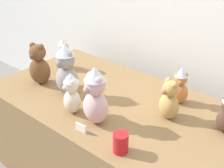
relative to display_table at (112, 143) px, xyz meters
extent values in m
cube|color=olive|center=(0.00, 0.00, 0.00)|extent=(1.64, 0.91, 0.73)
ellipsoid|color=beige|center=(0.08, -0.24, 0.46)|extent=(0.18, 0.16, 0.20)
sphere|color=beige|center=(0.08, -0.24, 0.61)|extent=(0.12, 0.12, 0.12)
sphere|color=beige|center=(0.04, -0.23, 0.65)|extent=(0.04, 0.04, 0.04)
sphere|color=beige|center=(0.11, -0.25, 0.65)|extent=(0.04, 0.04, 0.04)
sphere|color=#A88783|center=(0.07, -0.29, 0.60)|extent=(0.05, 0.05, 0.05)
cone|color=silver|center=(0.08, -0.24, 0.68)|extent=(0.12, 0.12, 0.08)
ellipsoid|color=#CCB78E|center=(-0.59, 0.13, 0.43)|extent=(0.12, 0.11, 0.14)
sphere|color=#CCB78E|center=(-0.59, 0.13, 0.54)|extent=(0.08, 0.08, 0.08)
sphere|color=#CCB78E|center=(-0.62, 0.13, 0.57)|extent=(0.03, 0.03, 0.03)
sphere|color=#CCB78E|center=(-0.57, 0.12, 0.57)|extent=(0.03, 0.03, 0.03)
sphere|color=#9D8E71|center=(-0.60, 0.09, 0.53)|extent=(0.03, 0.03, 0.03)
cone|color=silver|center=(-0.59, 0.13, 0.59)|extent=(0.09, 0.09, 0.05)
ellipsoid|color=gray|center=(-0.29, -0.12, 0.46)|extent=(0.17, 0.15, 0.20)
sphere|color=gray|center=(-0.29, -0.12, 0.61)|extent=(0.12, 0.12, 0.12)
sphere|color=gray|center=(-0.33, -0.12, 0.65)|extent=(0.04, 0.04, 0.04)
sphere|color=gray|center=(-0.25, -0.12, 0.65)|extent=(0.04, 0.04, 0.04)
sphere|color=slate|center=(-0.29, -0.17, 0.60)|extent=(0.05, 0.05, 0.05)
cone|color=silver|center=(-0.29, -0.12, 0.68)|extent=(0.12, 0.12, 0.08)
ellipsoid|color=brown|center=(-0.54, -0.15, 0.46)|extent=(0.18, 0.16, 0.19)
sphere|color=brown|center=(-0.54, -0.15, 0.60)|extent=(0.12, 0.12, 0.12)
sphere|color=brown|center=(-0.58, -0.16, 0.65)|extent=(0.04, 0.04, 0.04)
sphere|color=brown|center=(-0.51, -0.14, 0.65)|extent=(0.04, 0.04, 0.04)
sphere|color=brown|center=(-0.53, -0.20, 0.59)|extent=(0.05, 0.05, 0.05)
ellipsoid|color=tan|center=(0.38, 0.07, 0.44)|extent=(0.16, 0.15, 0.16)
sphere|color=tan|center=(0.38, 0.07, 0.56)|extent=(0.10, 0.10, 0.10)
sphere|color=tan|center=(0.35, 0.08, 0.60)|extent=(0.04, 0.04, 0.04)
sphere|color=tan|center=(0.41, 0.06, 0.60)|extent=(0.04, 0.04, 0.04)
sphere|color=olive|center=(0.36, 0.03, 0.55)|extent=(0.04, 0.04, 0.04)
ellipsoid|color=#D17F3D|center=(0.35, 0.25, 0.43)|extent=(0.14, 0.13, 0.14)
sphere|color=#D17F3D|center=(0.35, 0.25, 0.53)|extent=(0.08, 0.08, 0.08)
sphere|color=#D17F3D|center=(0.32, 0.24, 0.56)|extent=(0.03, 0.03, 0.03)
sphere|color=#D17F3D|center=(0.37, 0.27, 0.56)|extent=(0.03, 0.03, 0.03)
sphere|color=#A06536|center=(0.36, 0.22, 0.52)|extent=(0.03, 0.03, 0.03)
cone|color=silver|center=(0.35, 0.25, 0.58)|extent=(0.09, 0.09, 0.05)
ellipsoid|color=beige|center=(-0.10, -0.26, 0.44)|extent=(0.15, 0.14, 0.15)
sphere|color=beige|center=(-0.10, -0.26, 0.55)|extent=(0.09, 0.09, 0.09)
sphere|color=beige|center=(-0.13, -0.25, 0.58)|extent=(0.03, 0.03, 0.03)
sphere|color=beige|center=(-0.07, -0.27, 0.58)|extent=(0.03, 0.03, 0.03)
sphere|color=#ABA08A|center=(-0.11, -0.29, 0.54)|extent=(0.04, 0.04, 0.04)
cone|color=silver|center=(-0.10, -0.26, 0.60)|extent=(0.09, 0.09, 0.06)
cylinder|color=red|center=(0.35, -0.35, 0.42)|extent=(0.08, 0.08, 0.11)
cube|color=white|center=(0.08, -0.36, 0.39)|extent=(0.07, 0.01, 0.05)
camera|label=1|loc=(1.06, -1.26, 1.40)|focal=47.59mm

